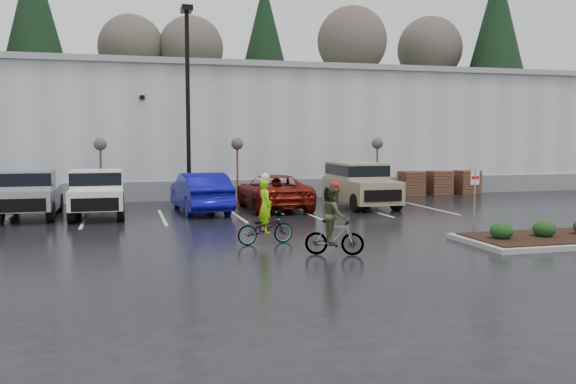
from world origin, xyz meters
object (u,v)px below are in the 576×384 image
object	(u,v)px
car_blue	(200,192)
cyclist_hivis	(265,222)
lamppost	(188,84)
pallet_stack_a	(411,183)
suv_tan	(361,185)
cyclist_olive	(334,228)
pickup_silver	(31,193)
pickup_white	(98,192)
sapling_mid	(237,147)
fire_lane_sign	(475,195)
sapling_west	(100,148)
car_red	(273,192)
sapling_east	(377,147)
pallet_stack_c	(467,182)
pallet_stack_b	(439,183)

from	to	relation	value
car_blue	cyclist_hivis	distance (m)	8.52
lamppost	pallet_stack_a	world-z (taller)	lamppost
suv_tan	cyclist_olive	size ratio (longest dim) A/B	2.51
pickup_silver	pickup_white	world-z (taller)	same
sapling_mid	fire_lane_sign	bearing A→B (deg)	-67.51
sapling_west	car_red	bearing A→B (deg)	-23.29
lamppost	cyclist_hivis	world-z (taller)	lamppost
pallet_stack_a	pickup_silver	bearing A→B (deg)	-166.79
cyclist_olive	sapling_west	bearing A→B (deg)	46.76
sapling_west	suv_tan	distance (m)	12.30
lamppost	car_blue	world-z (taller)	lamppost
car_blue	sapling_west	bearing A→B (deg)	-45.14
pallet_stack_a	pickup_white	xyz separation A→B (m)	(-16.52, -4.90, 0.30)
sapling_east	car_blue	world-z (taller)	sapling_east
pickup_silver	pickup_white	size ratio (longest dim) A/B	1.00
fire_lane_sign	pickup_silver	world-z (taller)	fire_lane_sign
pallet_stack_a	pallet_stack_c	world-z (taller)	same
pallet_stack_a	car_red	xyz separation A→B (m)	(-8.95, -4.25, 0.10)
sapling_east	fire_lane_sign	distance (m)	13.06
sapling_west	pallet_stack_c	xyz separation A→B (m)	(20.00, 1.00, -2.05)
sapling_east	pallet_stack_c	distance (m)	6.42
sapling_mid	pickup_silver	xyz separation A→B (m)	(-9.10, -3.48, -1.75)
pickup_white	car_blue	distance (m)	4.25
lamppost	pickup_silver	xyz separation A→B (m)	(-6.60, -2.48, -4.71)
pallet_stack_c	pallet_stack_a	bearing A→B (deg)	180.00
sapling_mid	sapling_east	world-z (taller)	same
fire_lane_sign	pallet_stack_c	bearing A→B (deg)	59.28
pallet_stack_b	suv_tan	bearing A→B (deg)	-145.23
sapling_west	car_red	xyz separation A→B (m)	(7.55, -3.25, -1.95)
sapling_east	fire_lane_sign	bearing A→B (deg)	-99.75
sapling_mid	pickup_silver	world-z (taller)	sapling_mid
pallet_stack_b	suv_tan	world-z (taller)	suv_tan
pallet_stack_b	pickup_silver	bearing A→B (deg)	-167.84
pallet_stack_a	sapling_west	bearing A→B (deg)	-176.53
fire_lane_sign	car_red	size ratio (longest dim) A/B	0.39
pickup_white	car_blue	world-z (taller)	pickup_white
car_red	cyclist_olive	distance (m)	11.05
pallet_stack_c	pickup_white	xyz separation A→B (m)	(-20.02, -4.90, 0.30)
car_blue	car_red	distance (m)	3.35
fire_lane_sign	cyclist_hivis	xyz separation A→B (m)	(-6.66, 0.76, -0.73)
pallet_stack_a	pallet_stack_c	bearing A→B (deg)	0.00
lamppost	sapling_west	size ratio (longest dim) A/B	2.88
pallet_stack_b	pickup_white	bearing A→B (deg)	-164.96
pallet_stack_a	fire_lane_sign	world-z (taller)	fire_lane_sign
sapling_mid	car_blue	xyz separation A→B (m)	(-2.28, -3.57, -1.87)
sapling_west	pickup_white	world-z (taller)	sapling_west
pallet_stack_a	sapling_east	bearing A→B (deg)	-158.20
pallet_stack_b	pallet_stack_c	distance (m)	1.80
sapling_east	car_blue	bearing A→B (deg)	-159.96
sapling_west	sapling_mid	xyz separation A→B (m)	(6.50, 0.00, 0.00)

